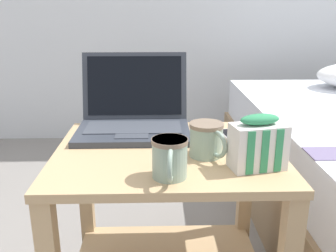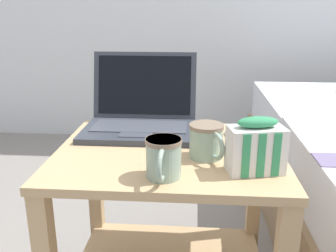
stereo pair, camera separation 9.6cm
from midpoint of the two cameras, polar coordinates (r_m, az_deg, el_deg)
name	(u,v)px [view 1 (the left image)]	position (r m, az deg, el deg)	size (l,w,h in m)	color
bedside_table	(168,211)	(1.11, -2.61, -12.85)	(0.61, 0.50, 0.53)	tan
laptop	(134,116)	(1.18, -7.59, 1.49)	(0.34, 0.28, 0.23)	#333842
mug_front_left	(207,138)	(0.97, 3.12, -1.89)	(0.09, 0.12, 0.09)	#8CA593
mug_front_right	(172,156)	(0.84, -2.74, -4.72)	(0.08, 0.12, 0.09)	#8CA593
snack_bag	(258,144)	(0.90, 10.62, -2.78)	(0.14, 0.10, 0.14)	silver
cell_phone	(237,138)	(1.11, 8.03, -1.83)	(0.09, 0.16, 0.01)	#B7BABC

